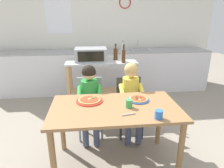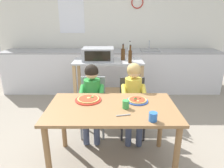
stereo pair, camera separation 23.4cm
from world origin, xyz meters
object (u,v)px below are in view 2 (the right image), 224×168
object	(u,v)px
bottle_clear_vinegar	(130,53)
child_in_yellow_shirt	(133,94)
bottle_slim_sauce	(130,56)
drinking_cup_green	(126,104)
pizza_plate_blue_rimmed	(137,100)
bottle_dark_olive_oil	(123,54)
kitchen_island_cart	(108,77)
dining_chair_right	(132,103)
drinking_cup_blue	(153,117)
dining_table	(112,115)
serving_spoon	(123,115)
toaster_oven	(98,54)
child_in_green_shirt	(92,93)
pizza_plate_red_rimmed	(88,99)
dining_chair_left	(93,102)

from	to	relation	value
bottle_clear_vinegar	child_in_yellow_shirt	distance (m)	0.91
bottle_slim_sauce	drinking_cup_green	xyz separation A→B (m)	(-0.15, -1.28, -0.25)
child_in_yellow_shirt	pizza_plate_blue_rimmed	distance (m)	0.39
bottle_slim_sauce	bottle_dark_olive_oil	bearing A→B (deg)	114.12
kitchen_island_cart	child_in_yellow_shirt	world-z (taller)	child_in_yellow_shirt
dining_chair_right	drinking_cup_blue	world-z (taller)	dining_chair_right
bottle_dark_olive_oil	dining_chair_right	bearing A→B (deg)	-83.48
bottle_clear_vinegar	drinking_cup_green	bearing A→B (deg)	-96.08
dining_table	child_in_yellow_shirt	xyz separation A→B (m)	(0.28, 0.52, 0.04)
drinking_cup_green	child_in_yellow_shirt	bearing A→B (deg)	75.87
dining_table	serving_spoon	size ratio (longest dim) A/B	9.72
toaster_oven	drinking_cup_blue	bearing A→B (deg)	-70.97
child_in_green_shirt	child_in_yellow_shirt	distance (m)	0.55
dining_chair_right	pizza_plate_red_rimmed	bearing A→B (deg)	-139.13
drinking_cup_green	dining_chair_right	bearing A→B (deg)	78.32
toaster_oven	bottle_slim_sauce	xyz separation A→B (m)	(0.52, -0.22, 0.01)
kitchen_island_cart	pizza_plate_red_rimmed	xyz separation A→B (m)	(-0.20, -1.27, 0.13)
toaster_oven	child_in_green_shirt	size ratio (longest dim) A/B	0.51
pizza_plate_blue_rimmed	drinking_cup_blue	bearing A→B (deg)	-78.21
dining_chair_left	dining_chair_right	xyz separation A→B (m)	(0.55, -0.03, 0.00)
pizza_plate_blue_rimmed	child_in_yellow_shirt	bearing A→B (deg)	89.97
bottle_slim_sauce	drinking_cup_blue	size ratio (longest dim) A/B	3.50
serving_spoon	bottle_clear_vinegar	bearing A→B (deg)	83.32
toaster_oven	dining_table	distance (m)	1.53
bottle_clear_vinegar	pizza_plate_red_rimmed	size ratio (longest dim) A/B	1.14
bottle_slim_sauce	serving_spoon	world-z (taller)	bottle_slim_sauce
dining_table	pizza_plate_blue_rimmed	distance (m)	0.33
child_in_green_shirt	bottle_clear_vinegar	bearing A→B (deg)	54.93
child_in_yellow_shirt	serving_spoon	bearing A→B (deg)	-103.56
toaster_oven	pizza_plate_blue_rimmed	world-z (taller)	toaster_oven
bottle_clear_vinegar	child_in_green_shirt	world-z (taller)	bottle_clear_vinegar
child_in_yellow_shirt	serving_spoon	size ratio (longest dim) A/B	7.43
bottle_dark_olive_oil	drinking_cup_blue	xyz separation A→B (m)	(0.19, -1.77, -0.24)
dining_table	drinking_cup_green	bearing A→B (deg)	-12.86
pizza_plate_red_rimmed	pizza_plate_blue_rimmed	size ratio (longest dim) A/B	1.23
kitchen_island_cart	toaster_oven	distance (m)	0.44
bottle_slim_sauce	dining_chair_left	size ratio (longest dim) A/B	0.36
child_in_yellow_shirt	pizza_plate_blue_rimmed	bearing A→B (deg)	-90.03
dining_chair_left	serving_spoon	bearing A→B (deg)	-66.68
bottle_dark_olive_oil	child_in_green_shirt	size ratio (longest dim) A/B	0.27
pizza_plate_blue_rimmed	dining_table	bearing A→B (deg)	-154.08
bottle_clear_vinegar	drinking_cup_green	world-z (taller)	bottle_clear_vinegar
drinking_cup_blue	dining_chair_right	bearing A→B (deg)	95.48
toaster_oven	serving_spoon	distance (m)	1.72
drinking_cup_green	drinking_cup_blue	xyz separation A→B (m)	(0.23, -0.26, -0.00)
child_in_yellow_shirt	drinking_cup_blue	xyz separation A→B (m)	(0.09, -0.82, 0.10)
toaster_oven	dining_chair_right	size ratio (longest dim) A/B	0.65
toaster_oven	serving_spoon	world-z (taller)	toaster_oven
dining_chair_right	pizza_plate_red_rimmed	size ratio (longest dim) A/B	2.73
bottle_clear_vinegar	bottle_dark_olive_oil	size ratio (longest dim) A/B	1.23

